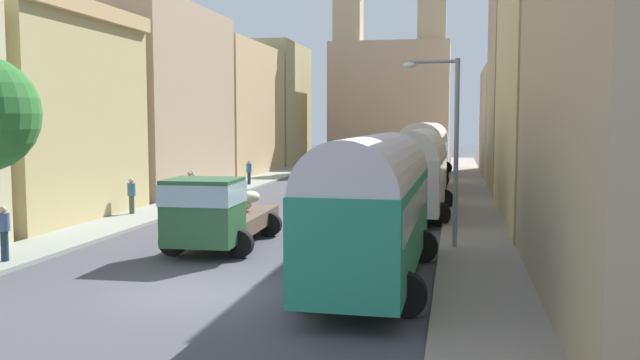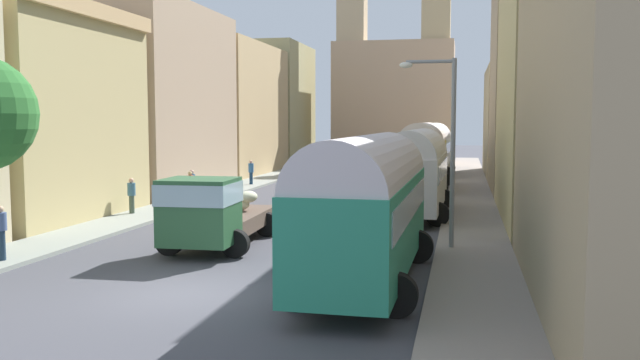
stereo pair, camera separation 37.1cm
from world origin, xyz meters
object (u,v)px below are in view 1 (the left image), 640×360
Objects in this scene: car_2 at (338,211)px; pedestrian_1 at (191,184)px; pedestrian_0 at (249,172)px; pedestrian_2 at (4,232)px; parked_bus_0 at (373,202)px; parked_bus_2 at (422,153)px; parked_bus_3 at (429,147)px; cargo_truck_0 at (216,212)px; parked_bus_1 at (417,168)px; car_1 at (359,163)px; pedestrian_4 at (190,187)px; pedestrian_3 at (132,195)px; car_0 at (340,169)px; streetlamp_near at (448,136)px; car_3 at (398,166)px.

pedestrian_1 reaches higher than car_2.
pedestrian_2 is at bearing -89.75° from pedestrian_0.
parked_bus_2 is at bearing 89.79° from parked_bus_0.
pedestrian_1 is at bearing 91.49° from pedestrian_2.
parked_bus_3 reaches higher than cargo_truck_0.
cargo_truck_0 reaches higher than pedestrian_1.
parked_bus_1 reaches higher than car_1.
parked_bus_1 is 11.44m from pedestrian_4.
pedestrian_3 is (-9.81, 1.71, 0.24)m from car_2.
car_0 is 28.21m from streetlamp_near.
pedestrian_1 is 0.97× the size of pedestrian_2.
parked_bus_0 is 1.13× the size of parked_bus_3.
streetlamp_near reaches higher than car_2.
parked_bus_3 reaches higher than pedestrian_4.
parked_bus_2 reaches higher than car_1.
pedestrian_3 is at bearing -131.97° from parked_bus_2.
parked_bus_3 is 32.34m from cargo_truck_0.
streetlamp_near reaches higher than car_0.
parked_bus_1 is 17.34m from pedestrian_2.
car_1 is (0.50, 6.65, 0.04)m from car_0.
car_0 is at bearing 74.68° from pedestrian_3.
car_1 is (-5.95, 3.10, -1.54)m from parked_bus_3.
car_1 is at bearing 85.69° from car_0.
car_1 is 2.33× the size of pedestrian_4.
car_2 is (-2.85, -4.32, -1.43)m from parked_bus_1.
pedestrian_1 is at bearing -120.42° from parked_bus_3.
streetlamp_near is at bearing -56.37° from pedestrian_0.
parked_bus_2 is 14.97m from pedestrian_4.
car_2 is 9.96m from pedestrian_3.
pedestrian_0 is 0.96× the size of pedestrian_2.
car_0 is 2.46× the size of pedestrian_3.
parked_bus_2 is 11.41m from parked_bus_3.
pedestrian_1 is at bearing -91.87° from pedestrian_0.
car_0 is 6.67m from car_1.
parked_bus_1 is 8.18m from streetlamp_near.
parked_bus_0 is 5.27× the size of pedestrian_2.
pedestrian_1 is (-11.51, 15.54, -1.19)m from parked_bus_0.
parked_bus_0 is 6.79m from cargo_truck_0.
parked_bus_2 is at bearing 91.81° from parked_bus_1.
car_0 is (-0.62, 28.25, -0.59)m from cargo_truck_0.
parked_bus_3 is 4.88× the size of pedestrian_0.
pedestrian_2 is at bearing -131.84° from parked_bus_1.
car_3 is (3.51, -2.61, -0.01)m from car_1.
parked_bus_0 is 27.15m from pedestrian_0.
cargo_truck_0 is 6.01m from car_2.
parked_bus_1 is 1.97× the size of car_0.
car_1 is (-5.91, 14.51, -1.59)m from parked_bus_2.
car_0 is 32.18m from pedestrian_2.
parked_bus_2 reaches higher than parked_bus_3.
parked_bus_2 reaches higher than pedestrian_3.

